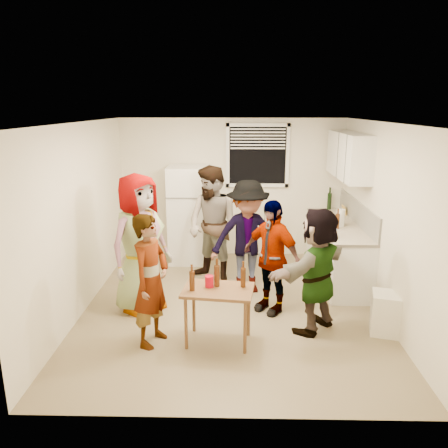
{
  "coord_description": "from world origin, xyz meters",
  "views": [
    {
      "loc": [
        0.03,
        -5.57,
        2.71
      ],
      "look_at": [
        -0.1,
        0.15,
        1.15
      ],
      "focal_mm": 35.0,
      "sensor_mm": 36.0,
      "label": 1
    }
  ],
  "objects_px": {
    "guest_orange": "(314,328)",
    "trash_bin": "(386,314)",
    "wine_bottle": "(329,209)",
    "beer_bottle_table": "(217,286)",
    "red_cup": "(209,287)",
    "guest_back_left": "(213,281)",
    "guest_grey": "(143,309)",
    "guest_black": "(270,310)",
    "guest_stripe": "(154,342)",
    "guest_back_right": "(247,291)",
    "blue_cup": "(333,237)",
    "refrigerator": "(189,215)",
    "serving_table": "(218,341)",
    "kettle": "(336,224)",
    "beer_bottle_counter": "(337,229)"
  },
  "relations": [
    {
      "from": "guest_orange",
      "to": "trash_bin",
      "type": "bearing_deg",
      "value": 126.9
    },
    {
      "from": "wine_bottle",
      "to": "beer_bottle_table",
      "type": "xyz_separation_m",
      "value": [
        -1.91,
        -2.99,
        -0.23
      ]
    },
    {
      "from": "red_cup",
      "to": "guest_back_left",
      "type": "bearing_deg",
      "value": 91.26
    },
    {
      "from": "guest_grey",
      "to": "guest_black",
      "type": "relative_size",
      "value": 1.22
    },
    {
      "from": "trash_bin",
      "to": "guest_stripe",
      "type": "bearing_deg",
      "value": -174.3
    },
    {
      "from": "guest_back_right",
      "to": "guest_orange",
      "type": "distance_m",
      "value": 1.4
    },
    {
      "from": "red_cup",
      "to": "guest_grey",
      "type": "xyz_separation_m",
      "value": [
        -0.97,
        0.79,
        -0.67
      ]
    },
    {
      "from": "blue_cup",
      "to": "trash_bin",
      "type": "relative_size",
      "value": 0.25
    },
    {
      "from": "wine_bottle",
      "to": "guest_grey",
      "type": "distance_m",
      "value": 3.81
    },
    {
      "from": "refrigerator",
      "to": "guest_orange",
      "type": "xyz_separation_m",
      "value": [
        1.79,
        -2.48,
        -0.85
      ]
    },
    {
      "from": "trash_bin",
      "to": "blue_cup",
      "type": "bearing_deg",
      "value": 113.44
    },
    {
      "from": "beer_bottle_table",
      "to": "serving_table",
      "type": "bearing_deg",
      "value": -79.26
    },
    {
      "from": "beer_bottle_table",
      "to": "guest_grey",
      "type": "height_order",
      "value": "beer_bottle_table"
    },
    {
      "from": "blue_cup",
      "to": "beer_bottle_table",
      "type": "height_order",
      "value": "blue_cup"
    },
    {
      "from": "guest_grey",
      "to": "guest_stripe",
      "type": "distance_m",
      "value": 0.92
    },
    {
      "from": "trash_bin",
      "to": "guest_black",
      "type": "xyz_separation_m",
      "value": [
        -1.37,
        0.58,
        -0.25
      ]
    },
    {
      "from": "blue_cup",
      "to": "guest_orange",
      "type": "distance_m",
      "value": 1.38
    },
    {
      "from": "blue_cup",
      "to": "guest_black",
      "type": "distance_m",
      "value": 1.36
    },
    {
      "from": "guest_orange",
      "to": "beer_bottle_table",
      "type": "bearing_deg",
      "value": -35.74
    },
    {
      "from": "serving_table",
      "to": "beer_bottle_table",
      "type": "height_order",
      "value": "beer_bottle_table"
    },
    {
      "from": "kettle",
      "to": "guest_grey",
      "type": "relative_size",
      "value": 0.12
    },
    {
      "from": "beer_bottle_counter",
      "to": "guest_black",
      "type": "relative_size",
      "value": 0.15
    },
    {
      "from": "guest_stripe",
      "to": "guest_black",
      "type": "bearing_deg",
      "value": -37.78
    },
    {
      "from": "trash_bin",
      "to": "red_cup",
      "type": "height_order",
      "value": "red_cup"
    },
    {
      "from": "beer_bottle_counter",
      "to": "beer_bottle_table",
      "type": "distance_m",
      "value": 2.45
    },
    {
      "from": "serving_table",
      "to": "guest_black",
      "type": "distance_m",
      "value": 1.08
    },
    {
      "from": "wine_bottle",
      "to": "guest_grey",
      "type": "bearing_deg",
      "value": -143.08
    },
    {
      "from": "guest_black",
      "to": "blue_cup",
      "type": "bearing_deg",
      "value": 70.05
    },
    {
      "from": "wine_bottle",
      "to": "serving_table",
      "type": "distance_m",
      "value": 3.72
    },
    {
      "from": "guest_back_right",
      "to": "blue_cup",
      "type": "bearing_deg",
      "value": -17.72
    },
    {
      "from": "beer_bottle_counter",
      "to": "red_cup",
      "type": "xyz_separation_m",
      "value": [
        -1.85,
        -1.72,
        -0.23
      ]
    },
    {
      "from": "kettle",
      "to": "serving_table",
      "type": "distance_m",
      "value": 2.85
    },
    {
      "from": "guest_back_left",
      "to": "serving_table",
      "type": "bearing_deg",
      "value": -48.43
    },
    {
      "from": "kettle",
      "to": "guest_back_right",
      "type": "distance_m",
      "value": 1.76
    },
    {
      "from": "serving_table",
      "to": "red_cup",
      "type": "xyz_separation_m",
      "value": [
        -0.1,
        0.06,
        0.67
      ]
    },
    {
      "from": "beer_bottle_counter",
      "to": "wine_bottle",
      "type": "bearing_deg",
      "value": 83.42
    },
    {
      "from": "serving_table",
      "to": "red_cup",
      "type": "relative_size",
      "value": 5.95
    },
    {
      "from": "trash_bin",
      "to": "guest_black",
      "type": "height_order",
      "value": "trash_bin"
    },
    {
      "from": "kettle",
      "to": "guest_back_left",
      "type": "bearing_deg",
      "value": -153.52
    },
    {
      "from": "guest_grey",
      "to": "guest_back_right",
      "type": "relative_size",
      "value": 1.11
    },
    {
      "from": "guest_back_right",
      "to": "guest_black",
      "type": "distance_m",
      "value": 0.7
    },
    {
      "from": "red_cup",
      "to": "guest_grey",
      "type": "distance_m",
      "value": 1.42
    },
    {
      "from": "kettle",
      "to": "beer_bottle_table",
      "type": "relative_size",
      "value": 0.9
    },
    {
      "from": "kettle",
      "to": "guest_back_left",
      "type": "height_order",
      "value": "kettle"
    },
    {
      "from": "red_cup",
      "to": "guest_orange",
      "type": "bearing_deg",
      "value": 12.42
    },
    {
      "from": "trash_bin",
      "to": "beer_bottle_table",
      "type": "relative_size",
      "value": 2.06
    },
    {
      "from": "red_cup",
      "to": "guest_grey",
      "type": "height_order",
      "value": "red_cup"
    },
    {
      "from": "serving_table",
      "to": "trash_bin",
      "type": "bearing_deg",
      "value": 7.25
    },
    {
      "from": "serving_table",
      "to": "guest_black",
      "type": "height_order",
      "value": "serving_table"
    },
    {
      "from": "trash_bin",
      "to": "guest_back_left",
      "type": "relative_size",
      "value": 0.28
    }
  ]
}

